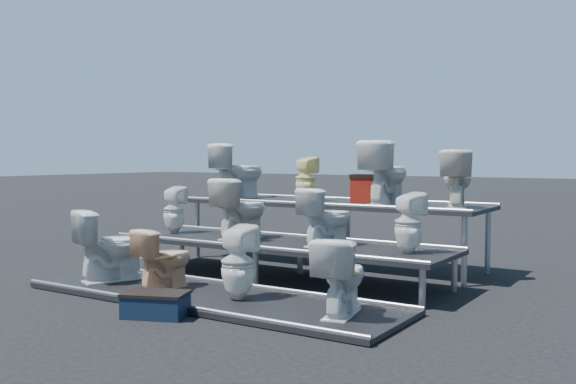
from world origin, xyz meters
The scene contains 18 objects.
ground centered at (0.00, 0.00, 0.00)m, with size 80.00×80.00×0.00m, color black.
tier_front centered at (0.00, -1.30, 0.03)m, with size 4.20×1.20×0.06m, color black.
tier_mid centered at (0.00, 0.00, 0.23)m, with size 4.20×1.20×0.46m, color black.
tier_back centered at (0.00, 1.30, 0.43)m, with size 4.20×1.20×0.86m, color black.
toilet_0 centered at (-1.43, -1.30, 0.47)m, with size 0.45×0.80×0.81m, color silver.
toilet_1 centered at (-0.62, -1.30, 0.38)m, with size 0.36×0.64×0.65m, color #EDB788.
toilet_2 centered at (0.37, -1.30, 0.43)m, with size 0.33×0.34×0.74m, color silver.
toilet_3 centered at (1.53, -1.30, 0.41)m, with size 0.39×0.69×0.71m, color silver.
toilet_4 centered at (-1.68, 0.00, 0.77)m, with size 0.28×0.29×0.62m, color silver.
toilet_5 centered at (-0.56, 0.00, 0.84)m, with size 0.42×0.74×0.75m, color silver.
toilet_6 centered at (0.65, 0.00, 0.79)m, with size 0.37×0.65×0.66m, color silver.
toilet_7 centered at (1.64, 0.00, 0.78)m, with size 0.29×0.30×0.65m, color silver.
toilet_8 centered at (-1.60, 1.30, 1.26)m, with size 0.45×0.79×0.81m, color silver.
toilet_9 centered at (-0.42, 1.30, 1.17)m, with size 0.28×0.29×0.62m, color #F0E899.
toilet_10 centered at (0.79, 1.30, 1.27)m, with size 0.46×0.80×0.82m, color silver.
toilet_11 centered at (1.72, 1.30, 1.21)m, with size 0.39×0.68×0.70m, color silver.
red_crate centered at (0.55, 1.34, 1.03)m, with size 0.47×0.37×0.34m, color maroon.
step_stool centered at (0.02, -2.09, 0.10)m, with size 0.56×0.34×0.20m, color black.
Camera 1 is at (4.20, -6.33, 1.48)m, focal length 40.00 mm.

